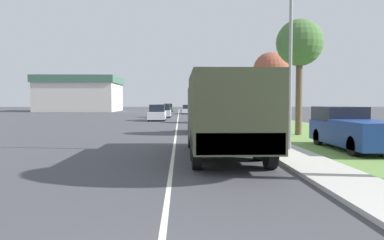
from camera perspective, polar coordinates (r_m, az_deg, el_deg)
ground_plane at (r=43.02m, az=-2.16°, el=0.12°), size 180.00×180.00×0.00m
lane_centre_stripe at (r=43.02m, az=-2.16°, el=0.13°), size 0.12×120.00×0.00m
sidewalk_right at (r=43.22m, az=3.81°, el=0.21°), size 1.80×120.00×0.12m
grass_strip_right at (r=43.87m, az=9.54°, el=0.15°), size 7.00×120.00×0.02m
military_truck at (r=13.88m, az=4.97°, el=1.26°), size 2.56×7.91×3.01m
car_nearest_ahead at (r=24.82m, az=1.93°, el=-0.36°), size 1.77×4.16×1.51m
car_second_ahead at (r=40.02m, az=-5.33°, el=0.99°), size 1.76×4.31×1.71m
car_third_ahead at (r=47.93m, az=-4.40°, el=1.29°), size 1.90×4.12×1.66m
car_fourth_ahead at (r=61.04m, az=-0.62°, el=1.58°), size 1.92×4.79×1.46m
car_farthest_ahead at (r=74.17m, az=-3.67°, el=1.84°), size 1.85×4.34×1.57m
pickup_truck at (r=17.54m, az=23.19°, el=-1.29°), size 1.99×5.46×1.81m
lamp_post at (r=15.93m, az=14.14°, el=12.36°), size 1.69×0.24×7.85m
tree_mid_right at (r=24.05m, az=16.08°, el=11.02°), size 2.83×2.83×7.03m
tree_far_right at (r=36.13m, az=11.93°, el=7.39°), size 3.33×3.33×6.64m
building_distant at (r=80.08m, az=-16.61°, el=3.84°), size 15.66×14.14×7.02m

